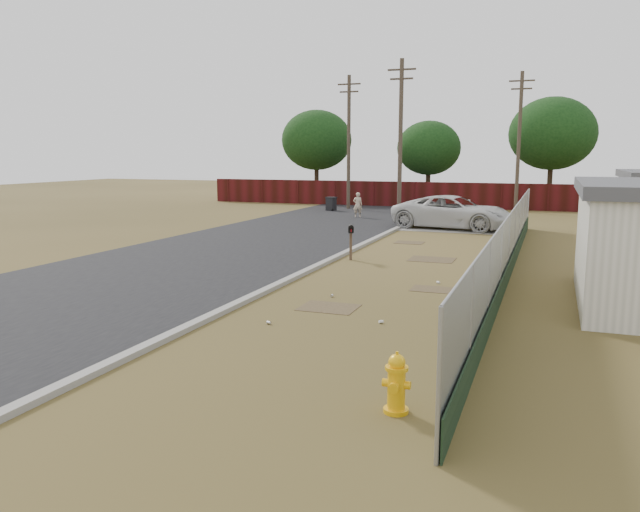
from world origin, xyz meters
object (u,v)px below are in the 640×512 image
at_px(pedestrian, 358,205).
at_px(trash_bin, 331,204).
at_px(mailbox, 351,232).
at_px(fire_hydrant, 396,384).
at_px(pickup_truck, 454,212).

bearing_deg(pedestrian, trash_bin, -64.78).
bearing_deg(pedestrian, mailbox, 92.05).
relative_size(fire_hydrant, pickup_truck, 0.15).
bearing_deg(trash_bin, pickup_truck, -38.91).
distance_m(mailbox, trash_bin, 19.58).
bearing_deg(fire_hydrant, pickup_truck, 96.52).
distance_m(mailbox, pickup_truck, 10.97).
height_order(pedestrian, trash_bin, pedestrian).
xyz_separation_m(fire_hydrant, mailbox, (-4.70, 12.57, 0.58)).
height_order(pickup_truck, trash_bin, pickup_truck).
distance_m(fire_hydrant, pedestrian, 28.57).
bearing_deg(fire_hydrant, trash_bin, 111.09).
bearing_deg(pickup_truck, trash_bin, 60.56).
relative_size(mailbox, pickup_truck, 0.21).
distance_m(mailbox, pedestrian, 15.18).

